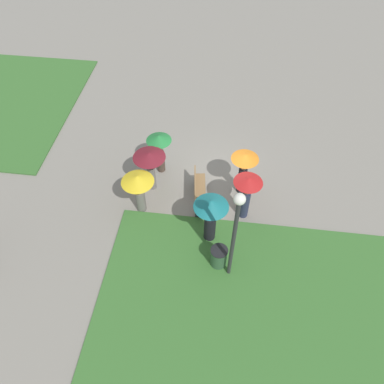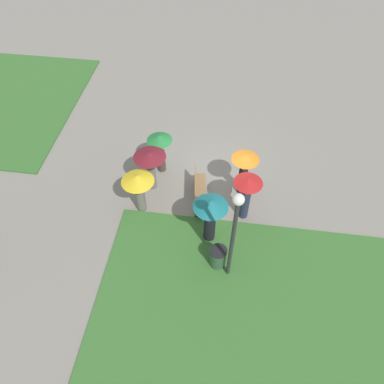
# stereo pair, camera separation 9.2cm
# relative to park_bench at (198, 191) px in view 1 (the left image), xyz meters

# --- Properties ---
(ground_plane) EXTENTS (90.00, 90.00, 0.00)m
(ground_plane) POSITION_rel_park_bench_xyz_m (0.95, -0.58, -0.47)
(ground_plane) COLOR gray
(lawn_patch_near) EXTENTS (7.87, 9.62, 0.06)m
(lawn_patch_near) POSITION_rel_park_bench_xyz_m (-4.82, -2.20, -0.44)
(lawn_patch_near) COLOR #386B2D
(lawn_patch_near) RESTS_ON ground_plane
(park_bench) EXTENTS (1.88, 0.65, 0.90)m
(park_bench) POSITION_rel_park_bench_xyz_m (0.00, 0.00, 0.00)
(park_bench) COLOR brown
(park_bench) RESTS_ON ground_plane
(lamp_post) EXTENTS (0.32, 0.32, 3.94)m
(lamp_post) POSITION_rel_park_bench_xyz_m (-2.94, -1.34, 2.10)
(lamp_post) COLOR #2D2D30
(lamp_post) RESTS_ON ground_plane
(trash_bin) EXTENTS (0.56, 0.56, 0.84)m
(trash_bin) POSITION_rel_park_bench_xyz_m (-2.65, -0.98, -0.05)
(trash_bin) COLOR #335638
(trash_bin) RESTS_ON ground_plane
(crowd_person_red) EXTENTS (0.99, 0.99, 1.95)m
(crowd_person_red) POSITION_rel_park_bench_xyz_m (-0.51, -1.71, 0.86)
(crowd_person_red) COLOR #282D47
(crowd_person_red) RESTS_ON ground_plane
(crowd_person_orange) EXTENTS (0.99, 0.99, 1.90)m
(crowd_person_orange) POSITION_rel_park_bench_xyz_m (0.65, -1.57, 0.87)
(crowd_person_orange) COLOR black
(crowd_person_orange) RESTS_ON ground_plane
(crowd_person_maroon) EXTENTS (1.18, 1.18, 1.81)m
(crowd_person_maroon) POSITION_rel_park_bench_xyz_m (0.40, 1.81, 0.93)
(crowd_person_maroon) COLOR slate
(crowd_person_maroon) RESTS_ON ground_plane
(crowd_person_green) EXTENTS (0.96, 0.96, 1.80)m
(crowd_person_green) POSITION_rel_park_bench_xyz_m (1.36, 1.64, 0.82)
(crowd_person_green) COLOR #47382D
(crowd_person_green) RESTS_ON ground_plane
(crowd_person_teal) EXTENTS (1.13, 1.13, 2.01)m
(crowd_person_teal) POSITION_rel_park_bench_xyz_m (-1.65, -0.59, 0.96)
(crowd_person_teal) COLOR black
(crowd_person_teal) RESTS_ON ground_plane
(crowd_person_yellow) EXTENTS (1.14, 1.14, 1.76)m
(crowd_person_yellow) POSITION_rel_park_bench_xyz_m (-0.70, 2.00, 0.86)
(crowd_person_yellow) COLOR slate
(crowd_person_yellow) RESTS_ON ground_plane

